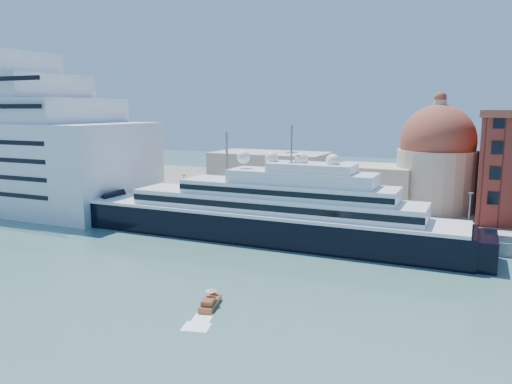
% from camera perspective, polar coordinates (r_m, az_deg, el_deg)
% --- Properties ---
extents(ground, '(400.00, 400.00, 0.00)m').
position_cam_1_polar(ground, '(76.05, -1.26, -10.07)').
color(ground, '#3B6761').
rests_on(ground, ground).
extents(quay, '(180.00, 10.00, 2.50)m').
position_cam_1_polar(quay, '(106.21, 6.62, -3.75)').
color(quay, gray).
rests_on(quay, ground).
extents(land, '(260.00, 72.00, 2.00)m').
position_cam_1_polar(land, '(145.16, 11.50, -0.41)').
color(land, slate).
rests_on(land, ground).
extents(quay_fence, '(180.00, 0.10, 1.20)m').
position_cam_1_polar(quay_fence, '(101.61, 5.87, -3.27)').
color(quay_fence, slate).
rests_on(quay_fence, quay).
extents(superyacht, '(87.62, 12.15, 26.19)m').
position_cam_1_polar(superyacht, '(98.78, -0.58, -2.75)').
color(superyacht, black).
rests_on(superyacht, ground).
extents(service_barge, '(10.73, 4.32, 2.36)m').
position_cam_1_polar(service_barge, '(117.25, -18.51, -3.21)').
color(service_barge, white).
rests_on(service_barge, ground).
extents(water_taxi, '(2.97, 5.54, 2.51)m').
position_cam_1_polar(water_taxi, '(66.45, -5.30, -12.51)').
color(water_taxi, maroon).
rests_on(water_taxi, ground).
extents(church, '(66.00, 18.00, 25.50)m').
position_cam_1_polar(church, '(125.70, 12.75, 2.61)').
color(church, beige).
rests_on(church, land).
extents(lamp_posts, '(120.80, 2.40, 18.00)m').
position_cam_1_polar(lamp_posts, '(107.41, -0.03, 1.13)').
color(lamp_posts, slate).
rests_on(lamp_posts, quay).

